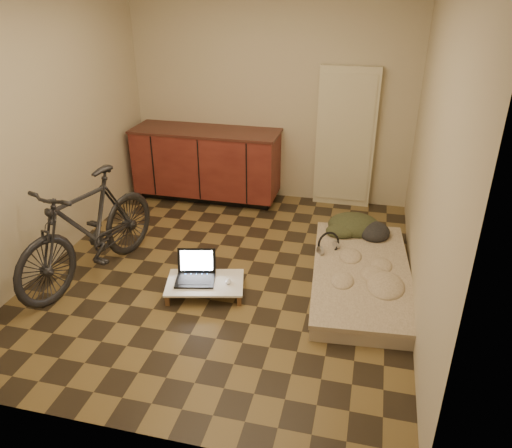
% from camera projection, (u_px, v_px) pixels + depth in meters
% --- Properties ---
extents(room_shell, '(3.50, 4.00, 2.60)m').
position_uv_depth(room_shell, '(222.00, 144.00, 4.33)').
color(room_shell, brown).
rests_on(room_shell, ground).
extents(cabinets, '(1.84, 0.62, 0.91)m').
position_uv_depth(cabinets, '(207.00, 164.00, 6.34)').
color(cabinets, black).
rests_on(cabinets, ground).
extents(appliance_panel, '(0.70, 0.10, 1.70)m').
position_uv_depth(appliance_panel, '(346.00, 138.00, 6.02)').
color(appliance_panel, beige).
rests_on(appliance_panel, ground).
extents(bicycle, '(0.94, 1.82, 1.13)m').
position_uv_depth(bicycle, '(88.00, 223.00, 4.59)').
color(bicycle, black).
rests_on(bicycle, ground).
extents(futon, '(1.05, 1.93, 0.16)m').
position_uv_depth(futon, '(361.00, 276.00, 4.68)').
color(futon, '#B0A18D').
rests_on(futon, ground).
extents(clothing_pile, '(0.63, 0.54, 0.24)m').
position_uv_depth(clothing_pile, '(359.00, 221.00, 5.29)').
color(clothing_pile, '#30361F').
rests_on(clothing_pile, futon).
extents(headphones, '(0.36, 0.36, 0.18)m').
position_uv_depth(headphones, '(329.00, 243.00, 4.92)').
color(headphones, black).
rests_on(headphones, futon).
extents(lap_desk, '(0.78, 0.60, 0.12)m').
position_uv_depth(lap_desk, '(205.00, 283.00, 4.53)').
color(lap_desk, brown).
rests_on(lap_desk, ground).
extents(laptop, '(0.41, 0.39, 0.24)m').
position_uv_depth(laptop, '(196.00, 273.00, 4.56)').
color(laptop, black).
rests_on(laptop, lap_desk).
extents(mouse, '(0.07, 0.10, 0.03)m').
position_uv_depth(mouse, '(228.00, 281.00, 4.51)').
color(mouse, white).
rests_on(mouse, lap_desk).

